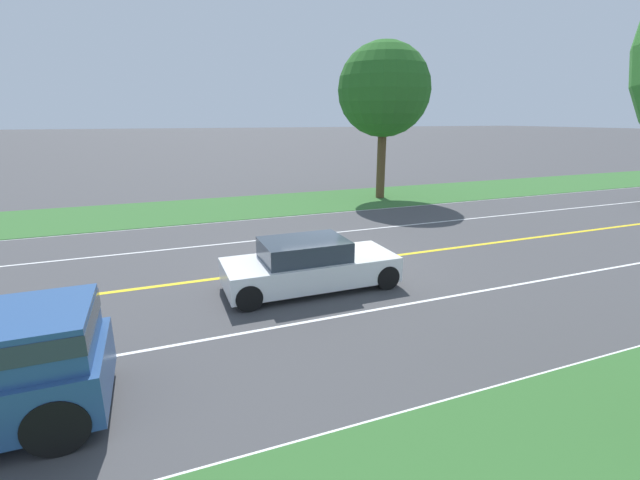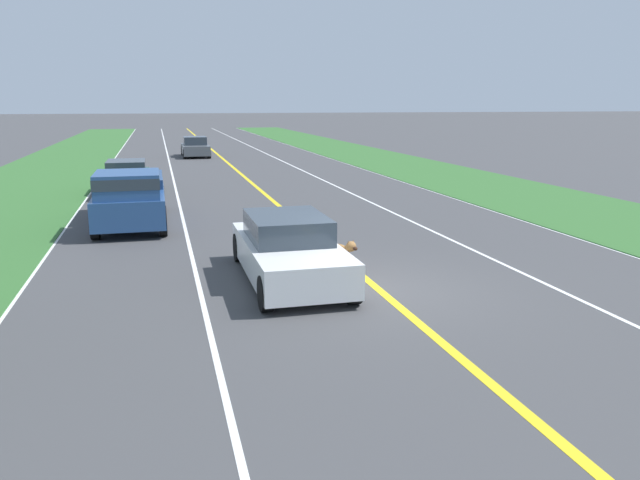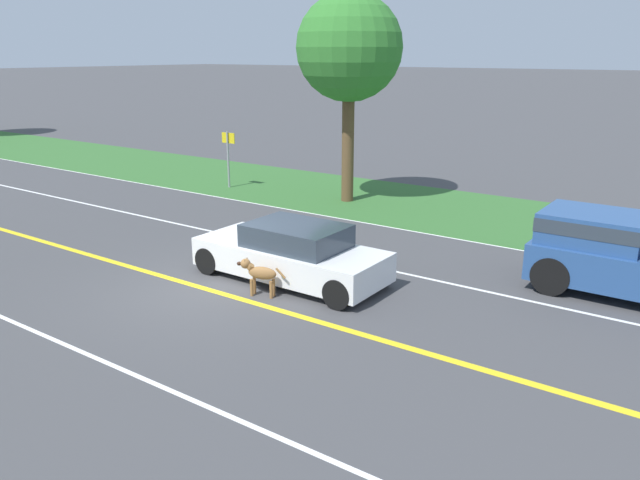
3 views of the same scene
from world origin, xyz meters
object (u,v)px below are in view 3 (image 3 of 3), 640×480
Objects in this scene: ego_car at (292,254)px; dog at (259,273)px; roadside_tree_right_near at (349,49)px; street_sign at (228,152)px.

ego_car reaches higher than dog.
ego_car is at bearing -156.38° from roadside_tree_right_near.
roadside_tree_right_near is (8.74, 3.30, 4.72)m from dog.
ego_car is 10.81m from street_sign.
street_sign is (-0.72, 5.05, -3.84)m from roadside_tree_right_near.
dog is at bearing -133.83° from street_sign.
roadside_tree_right_near is at bearing -81.90° from street_sign.
street_sign reaches higher than ego_car.
dog is (-1.20, -0.01, -0.11)m from ego_car.
roadside_tree_right_near is 3.21× the size of street_sign.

